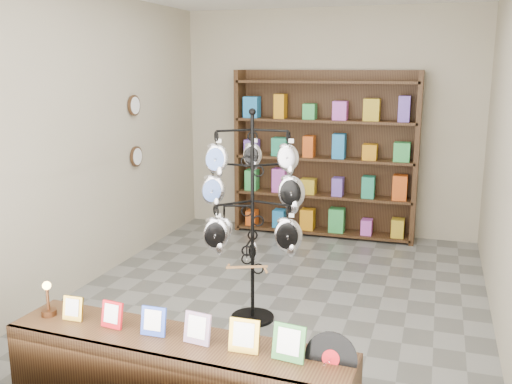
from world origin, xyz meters
TOP-DOWN VIEW (x-y plane):
  - ground at (0.00, 0.00)m, footprint 5.00×5.00m
  - room_envelope at (0.00, 0.00)m, footprint 5.00×5.00m
  - display_tree at (-0.07, -0.56)m, footprint 1.00×1.00m
  - front_shelf at (-0.07, -2.13)m, footprint 2.31×0.58m
  - back_shelving at (0.00, 2.30)m, footprint 2.42×0.36m
  - wall_clocks at (-1.97, 0.80)m, footprint 0.03×0.24m

SIDE VIEW (x-z plane):
  - ground at x=0.00m, z-range 0.00..0.00m
  - front_shelf at x=-0.07m, z-range -0.12..0.69m
  - back_shelving at x=0.00m, z-range -0.07..2.13m
  - display_tree at x=-0.07m, z-range 0.15..2.05m
  - wall_clocks at x=-1.97m, z-range 1.08..1.92m
  - room_envelope at x=0.00m, z-range -0.65..4.35m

